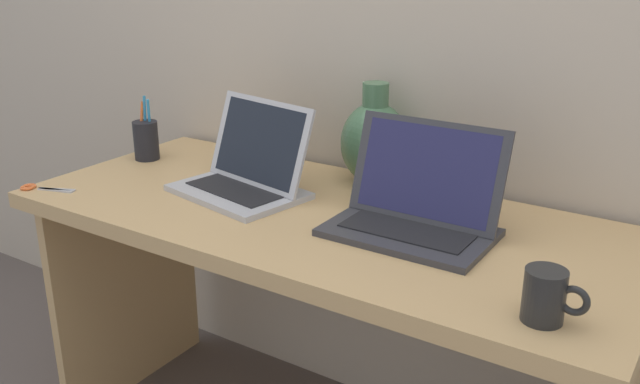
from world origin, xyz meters
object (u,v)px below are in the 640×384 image
at_px(green_vase, 374,141).
at_px(coffee_mug, 546,296).
at_px(laptop_left, 248,168).
at_px(laptop_right, 418,203).
at_px(pen_cup, 146,140).
at_px(scissors, 38,188).

distance_m(green_vase, coffee_mug, 0.76).
xyz_separation_m(laptop_left, laptop_right, (0.47, 0.00, 0.00)).
relative_size(laptop_right, coffee_mug, 3.21).
xyz_separation_m(laptop_right, green_vase, (-0.24, 0.23, 0.05)).
distance_m(coffee_mug, pen_cup, 1.28).
bearing_deg(coffee_mug, laptop_left, 163.86).
height_order(laptop_left, laptop_right, laptop_right).
bearing_deg(laptop_left, coffee_mug, -16.14).
relative_size(green_vase, coffee_mug, 2.42).
height_order(coffee_mug, pen_cup, pen_cup).
xyz_separation_m(coffee_mug, pen_cup, (-1.24, 0.29, 0.01)).
bearing_deg(scissors, pen_cup, 83.36).
xyz_separation_m(coffee_mug, scissors, (-1.28, -0.05, -0.04)).
height_order(laptop_right, coffee_mug, laptop_right).
bearing_deg(green_vase, laptop_right, -44.58).
xyz_separation_m(laptop_right, pen_cup, (-0.89, 0.05, -0.00)).
bearing_deg(pen_cup, laptop_right, -3.52).
relative_size(laptop_left, coffee_mug, 3.31).
bearing_deg(laptop_right, pen_cup, 176.48).
bearing_deg(laptop_right, green_vase, 135.42).
xyz_separation_m(laptop_left, coffee_mug, (0.82, -0.24, -0.01)).
bearing_deg(green_vase, coffee_mug, -38.91).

